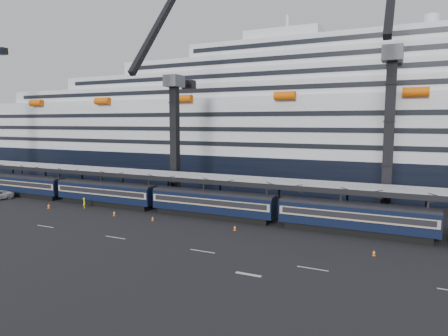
{
  "coord_description": "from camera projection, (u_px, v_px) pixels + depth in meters",
  "views": [
    {
      "loc": [
        18.18,
        -40.81,
        13.93
      ],
      "look_at": [
        -6.08,
        10.0,
        7.44
      ],
      "focal_mm": 32.0,
      "sensor_mm": 36.0,
      "label": 1
    }
  ],
  "objects": [
    {
      "name": "traffic_cone_a",
      "position": [
        49.0,
        206.0,
        64.69
      ],
      "size": [
        0.43,
        0.43,
        0.86
      ],
      "color": "#F06007",
      "rests_on": "ground"
    },
    {
      "name": "cruise_ship",
      "position": [
        316.0,
        129.0,
        86.24
      ],
      "size": [
        214.09,
        28.84,
        34.0
      ],
      "color": "black",
      "rests_on": "ground"
    },
    {
      "name": "traffic_cone_b",
      "position": [
        114.0,
        213.0,
        59.6
      ],
      "size": [
        0.4,
        0.4,
        0.8
      ],
      "color": "#F06007",
      "rests_on": "ground"
    },
    {
      "name": "worker",
      "position": [
        84.0,
        203.0,
        64.92
      ],
      "size": [
        0.74,
        0.72,
        1.72
      ],
      "primitive_type": "imported",
      "rotation": [
        0.0,
        0.0,
        2.41
      ],
      "color": "#FBFF0D",
      "rests_on": "ground"
    },
    {
      "name": "crane_dark_near",
      "position": [
        173.0,
        134.0,
        69.82
      ],
      "size": [
        4.5,
        17.75,
        35.08
      ],
      "color": "#4C4E54",
      "rests_on": "ground"
    },
    {
      "name": "traffic_cone_e",
      "position": [
        374.0,
        253.0,
        41.75
      ],
      "size": [
        0.34,
        0.34,
        0.69
      ],
      "color": "#F06007",
      "rests_on": "ground"
    },
    {
      "name": "canopy",
      "position": [
        274.0,
        182.0,
        57.91
      ],
      "size": [
        130.0,
        6.25,
        5.53
      ],
      "color": "#A0A4A9",
      "rests_on": "ground"
    },
    {
      "name": "crane_dark_mid",
      "position": [
        389.0,
        126.0,
        53.78
      ],
      "size": [
        4.5,
        18.24,
        39.64
      ],
      "color": "#4C4E54",
      "rests_on": "ground"
    },
    {
      "name": "lane_markings",
      "position": [
        290.0,
        270.0,
        37.78
      ],
      "size": [
        111.0,
        4.27,
        0.02
      ],
      "color": "beige",
      "rests_on": "ground"
    },
    {
      "name": "ground",
      "position": [
        234.0,
        244.0,
        45.96
      ],
      "size": [
        260.0,
        260.0,
        0.0
      ],
      "primitive_type": "plane",
      "color": "black",
      "rests_on": "ground"
    },
    {
      "name": "traffic_cone_c",
      "position": [
        153.0,
        218.0,
        56.54
      ],
      "size": [
        0.34,
        0.34,
        0.68
      ],
      "color": "#F06007",
      "rests_on": "ground"
    },
    {
      "name": "traffic_cone_d",
      "position": [
        235.0,
        228.0,
        51.48
      ],
      "size": [
        0.37,
        0.37,
        0.74
      ],
      "color": "#F06007",
      "rests_on": "ground"
    },
    {
      "name": "train",
      "position": [
        233.0,
        205.0,
        56.66
      ],
      "size": [
        133.05,
        3.0,
        4.05
      ],
      "color": "black",
      "rests_on": "ground"
    }
  ]
}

